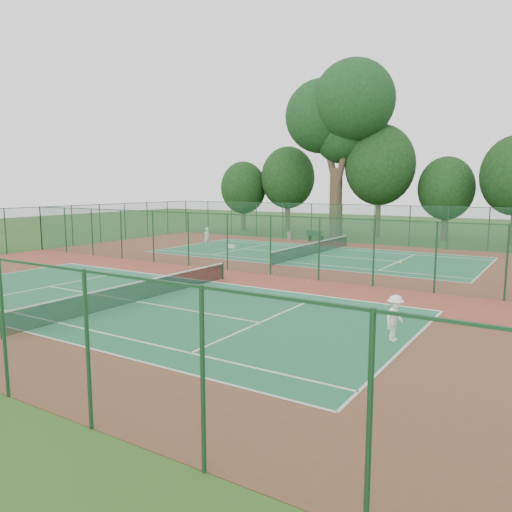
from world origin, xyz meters
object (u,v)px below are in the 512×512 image
at_px(player_near, 395,318).
at_px(trash_bin, 289,236).
at_px(bench, 315,236).
at_px(big_tree, 340,114).
at_px(player_far, 207,237).
at_px(kit_bag, 231,246).

xyz_separation_m(player_near, trash_bin, (-17.85, 25.58, -0.40)).
relative_size(player_near, bench, 0.88).
bearing_deg(trash_bin, big_tree, 59.41).
height_order(player_far, bench, player_far).
distance_m(player_far, kit_bag, 2.53).
bearing_deg(kit_bag, big_tree, 86.04).
height_order(trash_bin, big_tree, big_tree).
height_order(trash_bin, kit_bag, trash_bin).
xyz_separation_m(trash_bin, big_tree, (2.83, 4.79, 11.64)).
relative_size(player_near, player_far, 0.99).
distance_m(player_near, bench, 29.71).
bearing_deg(player_far, bench, 160.18).
relative_size(player_far, bench, 0.89).
distance_m(trash_bin, kit_bag, 8.10).
relative_size(player_far, kit_bag, 2.17).
distance_m(player_far, trash_bin, 8.95).
bearing_deg(player_far, trash_bin, 174.15).
relative_size(player_near, trash_bin, 1.98).
height_order(player_near, kit_bag, player_near).
bearing_deg(player_far, big_tree, 171.53).
distance_m(player_far, big_tree, 18.32).
xyz_separation_m(player_far, big_tree, (6.44, 12.97, 11.23)).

